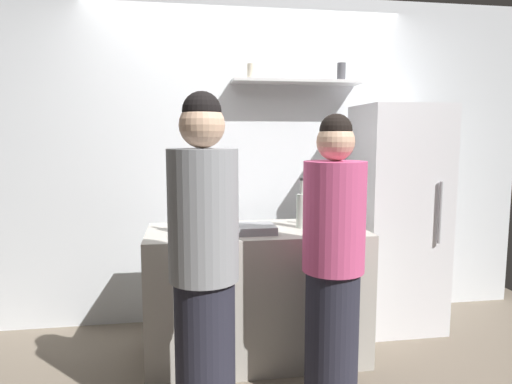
% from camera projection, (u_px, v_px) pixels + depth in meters
% --- Properties ---
extents(back_wall_assembly, '(4.80, 0.32, 2.60)m').
position_uv_depth(back_wall_assembly, '(247.00, 161.00, 3.64)').
color(back_wall_assembly, white).
rests_on(back_wall_assembly, ground).
extents(refrigerator, '(0.63, 0.60, 1.73)m').
position_uv_depth(refrigerator, '(397.00, 218.00, 3.48)').
color(refrigerator, white).
rests_on(refrigerator, ground).
extents(counter, '(1.44, 0.66, 0.88)m').
position_uv_depth(counter, '(256.00, 293.00, 3.02)').
color(counter, '#B7B2A8').
rests_on(counter, ground).
extents(baking_pan, '(0.34, 0.24, 0.05)m').
position_uv_depth(baking_pan, '(248.00, 229.00, 2.85)').
color(baking_pan, gray).
rests_on(baking_pan, counter).
extents(utensil_holder, '(0.11, 0.11, 0.22)m').
position_uv_depth(utensil_holder, '(195.00, 219.00, 2.96)').
color(utensil_holder, '#B2B2B7').
rests_on(utensil_holder, counter).
extents(wine_bottle_dark_glass, '(0.08, 0.08, 0.28)m').
position_uv_depth(wine_bottle_dark_glass, '(181.00, 217.00, 2.85)').
color(wine_bottle_dark_glass, black).
rests_on(wine_bottle_dark_glass, counter).
extents(wine_bottle_amber_glass, '(0.07, 0.07, 0.30)m').
position_uv_depth(wine_bottle_amber_glass, '(326.00, 211.00, 3.03)').
color(wine_bottle_amber_glass, '#472814').
rests_on(wine_bottle_amber_glass, counter).
extents(wine_bottle_pale_glass, '(0.08, 0.08, 0.34)m').
position_uv_depth(wine_bottle_pale_glass, '(302.00, 209.00, 3.01)').
color(wine_bottle_pale_glass, '#B2BFB2').
rests_on(wine_bottle_pale_glass, counter).
extents(water_bottle_plastic, '(0.09, 0.09, 0.24)m').
position_uv_depth(water_bottle_plastic, '(339.00, 208.00, 3.17)').
color(water_bottle_plastic, silver).
rests_on(water_bottle_plastic, counter).
extents(person_pink_top, '(0.34, 0.34, 1.62)m').
position_uv_depth(person_pink_top, '(333.00, 264.00, 2.45)').
color(person_pink_top, '#262633').
rests_on(person_pink_top, ground).
extents(person_grey_hoodie, '(0.34, 0.34, 1.70)m').
position_uv_depth(person_grey_hoodie, '(204.00, 271.00, 2.16)').
color(person_grey_hoodie, '#262633').
rests_on(person_grey_hoodie, ground).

